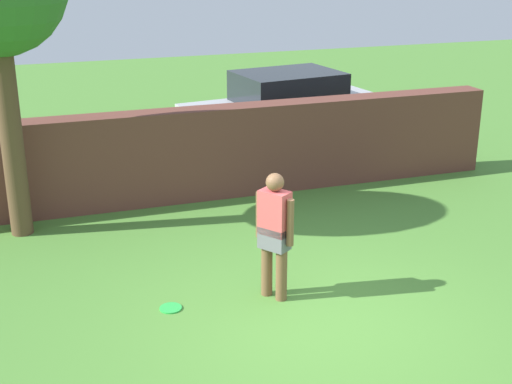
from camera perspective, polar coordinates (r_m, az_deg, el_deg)
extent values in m
plane|color=#4C8433|center=(8.39, 5.18, -10.51)|extent=(40.00, 40.00, 0.00)
cube|color=brown|center=(11.81, -10.58, 2.48)|extent=(13.38, 0.50, 1.56)
cylinder|color=brown|center=(10.86, -19.14, 4.46)|extent=(0.32, 0.32, 3.11)
cylinder|color=brown|center=(8.68, 2.07, -6.14)|extent=(0.14, 0.14, 0.85)
cylinder|color=brown|center=(8.80, 0.88, -5.77)|extent=(0.14, 0.14, 0.85)
cube|color=slate|center=(8.58, 1.49, -3.70)|extent=(0.39, 0.42, 0.28)
cube|color=#CC4C4C|center=(8.46, 1.51, -1.68)|extent=(0.39, 0.42, 0.55)
sphere|color=brown|center=(8.33, 1.54, 0.79)|extent=(0.22, 0.22, 0.22)
cylinder|color=brown|center=(8.37, 2.77, -2.49)|extent=(0.09, 0.09, 0.58)
cylinder|color=brown|center=(8.61, 0.28, -1.82)|extent=(0.09, 0.09, 0.58)
cube|color=#B7B7BC|center=(14.48, 2.54, 5.73)|extent=(4.40, 2.28, 0.80)
cube|color=#1E2328|center=(14.33, 2.58, 8.45)|extent=(2.19, 1.77, 0.60)
cylinder|color=black|center=(15.97, 5.30, 5.51)|extent=(0.66, 0.31, 0.64)
cylinder|color=black|center=(14.61, 8.85, 4.02)|extent=(0.66, 0.31, 0.64)
cylinder|color=black|center=(14.73, -3.76, 4.35)|extent=(0.66, 0.31, 0.64)
cylinder|color=black|center=(13.25, -0.83, 2.62)|extent=(0.66, 0.31, 0.64)
cylinder|color=green|center=(8.71, -6.89, -9.27)|extent=(0.27, 0.27, 0.02)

